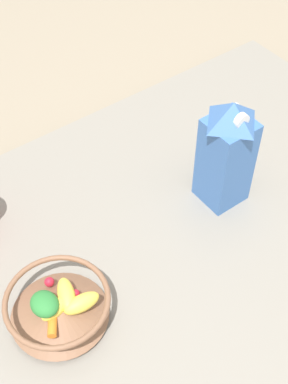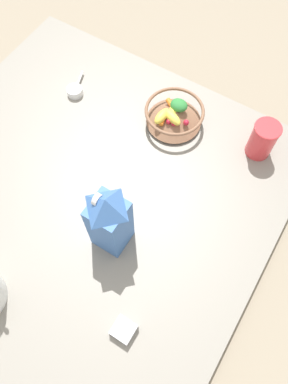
# 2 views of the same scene
# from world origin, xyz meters

# --- Properties ---
(ground_plane) EXTENTS (6.00, 6.00, 0.00)m
(ground_plane) POSITION_xyz_m (0.00, 0.00, 0.00)
(ground_plane) COLOR gray
(countertop) EXTENTS (1.07, 1.07, 0.03)m
(countertop) POSITION_xyz_m (0.00, 0.00, 0.02)
(countertop) COLOR gray
(countertop) RESTS_ON ground_plane
(fruit_bowl) EXTENTS (0.18, 0.18, 0.08)m
(fruit_bowl) POSITION_xyz_m (-0.35, 0.10, 0.07)
(fruit_bowl) COLOR brown
(fruit_bowl) RESTS_ON countertop
(milk_carton) EXTENTS (0.09, 0.09, 0.25)m
(milk_carton) POSITION_xyz_m (0.06, 0.15, 0.16)
(milk_carton) COLOR #3D6BB2
(milk_carton) RESTS_ON countertop
(drinking_cup) EXTENTS (0.08, 0.08, 0.12)m
(drinking_cup) POSITION_xyz_m (-0.40, 0.37, 0.10)
(drinking_cup) COLOR #DB383D
(drinking_cup) RESTS_ON countertop
(spice_jar) EXTENTS (0.05, 0.05, 0.03)m
(spice_jar) POSITION_xyz_m (0.25, 0.31, 0.05)
(spice_jar) COLOR silver
(spice_jar) RESTS_ON countertop
(measuring_scoop) EXTENTS (0.11, 0.06, 0.02)m
(measuring_scoop) POSITION_xyz_m (-0.29, -0.24, 0.04)
(measuring_scoop) COLOR white
(measuring_scoop) RESTS_ON countertop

